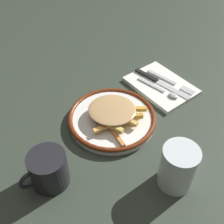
# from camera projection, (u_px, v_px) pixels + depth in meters

# --- Properties ---
(ground_plane) EXTENTS (2.60, 2.60, 0.00)m
(ground_plane) POSITION_uv_depth(u_px,v_px,m) (112.00, 122.00, 0.80)
(ground_plane) COLOR #2E382C
(plate) EXTENTS (0.25, 0.25, 0.03)m
(plate) POSITION_uv_depth(u_px,v_px,m) (112.00, 118.00, 0.79)
(plate) COLOR white
(plate) RESTS_ON ground_plane
(fries_heap) EXTENTS (0.18, 0.20, 0.04)m
(fries_heap) POSITION_uv_depth(u_px,v_px,m) (113.00, 113.00, 0.77)
(fries_heap) COLOR gold
(fries_heap) RESTS_ON plate
(napkin) EXTENTS (0.16, 0.21, 0.01)m
(napkin) POSITION_uv_depth(u_px,v_px,m) (161.00, 86.00, 0.91)
(napkin) COLOR white
(napkin) RESTS_ON ground_plane
(fork) EXTENTS (0.04, 0.18, 0.00)m
(fork) POSITION_uv_depth(u_px,v_px,m) (170.00, 82.00, 0.91)
(fork) COLOR silver
(fork) RESTS_ON napkin
(knife) EXTENTS (0.04, 0.21, 0.01)m
(knife) POSITION_uv_depth(u_px,v_px,m) (157.00, 81.00, 0.91)
(knife) COLOR black
(knife) RESTS_ON napkin
(spoon) EXTENTS (0.04, 0.15, 0.01)m
(spoon) POSITION_uv_depth(u_px,v_px,m) (164.00, 91.00, 0.87)
(spoon) COLOR silver
(spoon) RESTS_ON napkin
(water_glass) EXTENTS (0.08, 0.08, 0.11)m
(water_glass) POSITION_uv_depth(u_px,v_px,m) (178.00, 167.00, 0.62)
(water_glass) COLOR silver
(water_glass) RESTS_ON ground_plane
(coffee_mug) EXTENTS (0.12, 0.09, 0.09)m
(coffee_mug) POSITION_uv_depth(u_px,v_px,m) (48.00, 170.00, 0.63)
(coffee_mug) COLOR black
(coffee_mug) RESTS_ON ground_plane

